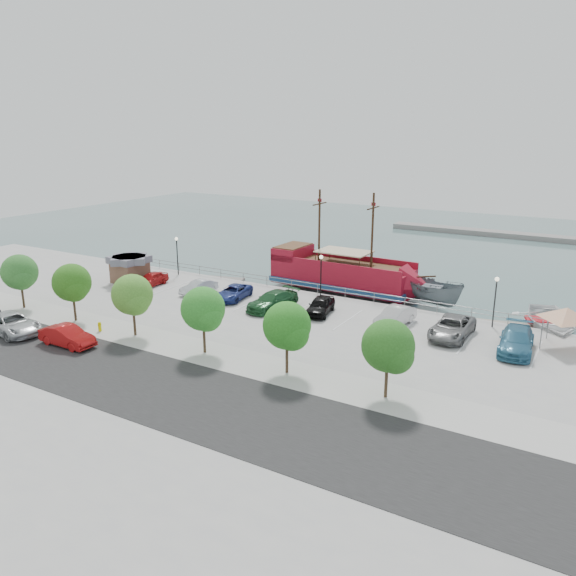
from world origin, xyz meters
The scene contains 34 objects.
ground centered at (0.00, 0.00, -1.00)m, with size 160.00×160.00×0.00m, color #416260.
land_slab centered at (0.00, -21.00, -0.60)m, with size 100.00×58.00×1.20m, color #9B9B9A.
street centered at (0.00, -16.00, 0.01)m, with size 100.00×8.00×0.04m, color black.
sidewalk centered at (0.00, -10.00, 0.01)m, with size 100.00×4.00×0.05m, color #AFAEA8.
seawall_railing centered at (0.00, 7.80, 0.53)m, with size 50.00×0.06×1.00m.
far_shore centered at (10.00, 55.00, -0.60)m, with size 40.00×3.00×0.80m, color gray.
pirate_ship centered at (0.58, 12.71, 0.87)m, with size 17.82×5.38×11.19m.
patrol_boat centered at (9.26, 11.98, 0.40)m, with size 2.72×7.23×2.80m, color slate.
speedboat centered at (20.05, 10.32, -0.18)m, with size 5.69×7.96×1.65m, color white.
dock_west centered at (-15.13, 9.20, -0.80)m, with size 6.89×1.97×0.39m, color slate.
dock_mid centered at (9.11, 9.20, -0.82)m, with size 6.19×1.77×0.35m, color gray.
dock_east centered at (15.44, 9.20, -0.80)m, with size 7.12×2.03×0.41m, color gray.
shed centered at (-20.31, 1.54, 1.51)m, with size 3.72×3.72×2.83m.
canopy_tent centered at (21.46, 4.50, 3.13)m, with size 4.56×4.56×3.59m.
street_van centered at (-16.89, -14.63, 0.82)m, with size 2.71×5.88×1.63m, color #B3B6B8.
street_sedan centered at (-10.80, -14.16, 0.77)m, with size 1.64×4.70×1.55m, color #AE1212.
fire_hydrant centered at (-11.12, -10.80, 0.45)m, with size 0.29×0.29×0.83m.
lamp_post_left centered at (-18.00, 6.50, 2.94)m, with size 0.36×0.36×4.28m.
lamp_post_mid centered at (0.00, 6.50, 2.94)m, with size 0.36×0.36×4.28m.
lamp_post_right centered at (16.00, 6.50, 2.94)m, with size 0.36×0.36×4.28m.
tree_a centered at (-21.85, -10.07, 3.30)m, with size 3.30×3.20×5.00m.
tree_b centered at (-14.85, -10.07, 3.30)m, with size 3.30×3.20×5.00m.
tree_c centered at (-7.85, -10.07, 3.30)m, with size 3.30×3.20×5.00m.
tree_d centered at (-0.85, -10.07, 3.30)m, with size 3.30×3.20×5.00m.
tree_e centered at (6.15, -10.07, 3.30)m, with size 3.30×3.20×5.00m.
tree_f centered at (13.15, -10.07, 3.30)m, with size 3.30×3.20×5.00m.
parked_car_a centered at (-17.30, 1.57, 0.71)m, with size 1.68×4.18×1.42m, color #A91414.
parked_car_b centered at (-11.20, 1.78, 0.66)m, with size 1.40×4.02×1.33m, color silver.
parked_car_c centered at (-7.12, 2.02, 0.67)m, with size 2.23×4.84×1.34m, color navy.
parked_car_d centered at (-2.20, 1.28, 0.81)m, with size 2.26×5.55×1.61m, color #1E5329.
parked_car_e centered at (2.16, 2.27, 0.77)m, with size 1.82×4.53×1.54m, color black.
parked_car_f centered at (8.89, 2.79, 0.77)m, with size 1.63×4.68×1.54m, color silver.
parked_car_g centered at (13.70, 2.46, 0.80)m, with size 2.64×5.73×1.59m, color slate.
parked_car_h centered at (18.56, 1.89, 0.84)m, with size 2.34×5.76×1.67m, color teal.
Camera 1 is at (23.70, -39.83, 15.81)m, focal length 35.00 mm.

